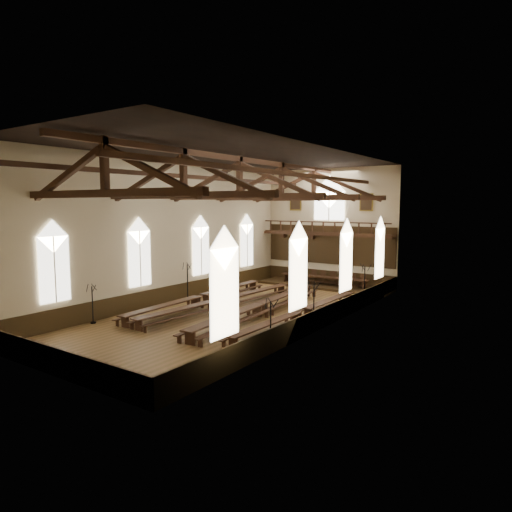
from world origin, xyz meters
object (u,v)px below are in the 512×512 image
Objects in this scene: dais at (323,286)px; candelabrum_left_far at (223,280)px; candelabrum_right_far at (364,292)px; candelabrum_right_mid at (314,314)px; refectory_row_d at (302,313)px; candelabrum_right_near at (271,333)px; refectory_row_c at (260,306)px; refectory_row_b at (223,301)px; refectory_row_a at (200,298)px; high_table at (323,278)px; candelabrum_left_mid at (188,289)px; candelabrum_left_near at (93,311)px.

candelabrum_left_far is (-5.85, -6.20, 0.77)m from dais.
candelabrum_right_mid is at bearing -90.00° from candelabrum_right_far.
refectory_row_d is 5.56× the size of candelabrum_right_near.
refectory_row_c is 8.58m from candelabrum_left_far.
dais is at bearing 80.42° from refectory_row_b.
candelabrum_right_far is at bearing 9.68° from candelabrum_left_far.
refectory_row_a is at bearing -143.07° from candelabrum_right_far.
refectory_row_c is at bearing -84.39° from dais.
refectory_row_c is 11.26m from high_table.
candelabrum_right_far is at bearing 59.01° from refectory_row_c.
refectory_row_a is 9.16m from candelabrum_right_mid.
refectory_row_b is 2.99m from refectory_row_c.
candelabrum_right_mid is at bearing -8.49° from candelabrum_left_mid.
candelabrum_right_near is (11.10, -6.14, -0.08)m from candelabrum_left_mid.
refectory_row_c is 1.30× the size of dais.
dais is (1.89, 11.20, -0.43)m from refectory_row_b.
refectory_row_c is 6.38× the size of candelabrum_left_near.
candelabrum_right_near is (5.25, -16.44, 0.66)m from dais.
candelabrum_right_mid is at bearing 90.00° from candelabrum_right_near.
candelabrum_right_far is (0.00, 12.13, 0.10)m from candelabrum_right_near.
high_table is at bearing 60.39° from candelabrum_left_mid.
candelabrum_left_far is at bearing 144.25° from refectory_row_c.
refectory_row_a is at bearing 74.57° from candelabrum_left_near.
candelabrum_right_near is 12.13m from candelabrum_right_far.
candelabrum_left_near reaches higher than refectory_row_a.
candelabrum_left_mid is (-5.85, -10.30, 0.74)m from dais.
candelabrum_left_far is at bearing 137.31° from candelabrum_right_near.
candelabrum_right_near reaches higher than candelabrum_left_near.
refectory_row_c is 6.01× the size of candelabrum_right_near.
high_table is 13.06m from candelabrum_right_mid.
refectory_row_d is at bearing -70.22° from high_table.
candelabrum_left_near is (-5.85, -18.35, 0.61)m from dais.
refectory_row_b is 5.18× the size of candelabrum_left_mid.
refectory_row_d reaches higher than dais.
refectory_row_d is at bearing 1.93° from refectory_row_b.
candelabrum_left_near is (-6.96, -7.14, 0.13)m from refectory_row_c.
candelabrum_right_near reaches higher than refectory_row_c.
refectory_row_a is at bearing 149.92° from candelabrum_right_near.
refectory_row_b reaches higher than dais.
candelabrum_left_mid is 12.68m from candelabrum_right_near.
candelabrum_right_near is (1.29, -5.44, 0.26)m from refectory_row_d.
refectory_row_a is at bearing -23.39° from candelabrum_left_mid.
dais is 4.15× the size of candelabrum_left_mid.
refectory_row_a is at bearing -68.20° from candelabrum_left_far.
refectory_row_d is 10.93m from candelabrum_left_far.
dais is 4.89× the size of candelabrum_left_near.
refectory_row_a is 7.46m from candelabrum_left_near.
candelabrum_right_mid is (9.12, -0.80, 0.28)m from refectory_row_a.
refectory_row_d is 5.18× the size of candelabrum_right_mid.
refectory_row_a is 5.07× the size of candelabrum_right_far.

